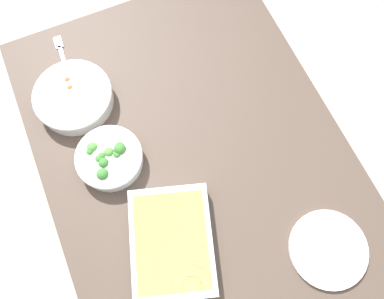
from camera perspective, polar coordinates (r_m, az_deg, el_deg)
The scene contains 8 objects.
ground_plane at distance 1.89m, azimuth -0.00°, elevation -7.50°, with size 6.00×6.00×0.00m, color #B2A899.
dining_table at distance 1.27m, azimuth -0.00°, elevation -1.36°, with size 1.20×0.90×0.74m.
stew_bowl at distance 1.27m, azimuth -17.00°, elevation 7.39°, with size 0.25×0.25×0.06m.
broccoli_bowl at distance 1.16m, azimuth -12.04°, elevation -1.26°, with size 0.20×0.20×0.07m.
baking_dish at distance 1.09m, azimuth -3.00°, elevation -13.48°, with size 0.35×0.30×0.06m.
side_plate at distance 1.17m, azimuth 19.40°, elevation -13.65°, with size 0.22×0.22×0.01m, color silver.
spoon_by_stew at distance 1.31m, azimuth -16.10°, elevation 8.51°, with size 0.15×0.12×0.01m.
fork_on_table at distance 1.40m, azimuth -18.54°, elevation 13.04°, with size 0.18×0.03×0.01m.
Camera 1 is at (-0.36, 0.16, 1.85)m, focal length 36.27 mm.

